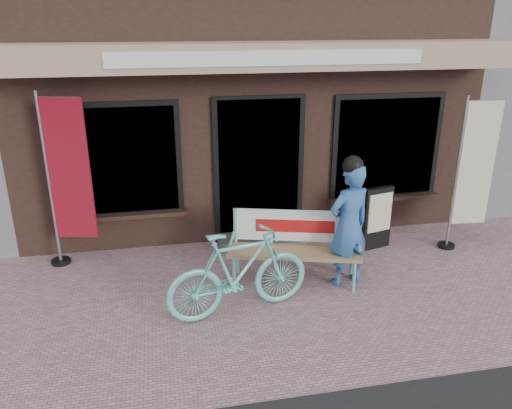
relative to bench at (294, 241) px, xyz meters
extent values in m
plane|color=#A88088|center=(-0.19, -0.64, -0.54)|extent=(70.00, 70.00, 0.00)
cube|color=black|center=(-0.19, 4.36, 1.26)|extent=(7.00, 6.00, 3.60)
cube|color=tan|center=(-0.19, 1.01, 2.21)|extent=(7.00, 0.80, 0.35)
cube|color=white|center=(-0.19, 0.60, 2.21)|extent=(4.00, 0.02, 0.18)
cube|color=black|center=(-0.19, 1.34, 0.56)|extent=(1.20, 0.06, 2.10)
cube|color=black|center=(-0.19, 1.33, 0.56)|extent=(1.35, 0.04, 2.20)
cube|color=black|center=(-2.19, 1.34, 0.81)|extent=(1.60, 0.06, 1.50)
cube|color=black|center=(1.81, 1.34, 0.81)|extent=(1.60, 0.06, 1.50)
cube|color=black|center=(-2.19, 1.33, 0.81)|extent=(1.75, 0.04, 1.65)
cube|color=black|center=(1.81, 1.33, 0.81)|extent=(1.75, 0.04, 1.65)
cube|color=black|center=(-2.19, 1.28, 0.01)|extent=(1.80, 0.18, 0.06)
cube|color=black|center=(1.81, 1.28, 0.01)|extent=(1.80, 0.18, 0.06)
cube|color=#59595B|center=(-0.19, 1.11, -0.46)|extent=(1.30, 0.45, 0.15)
cylinder|color=#66C8BD|center=(-0.80, -0.06, -0.34)|extent=(0.05, 0.05, 0.39)
cylinder|color=#66C8BD|center=(-0.69, 0.30, -0.34)|extent=(0.05, 0.05, 0.39)
cylinder|color=#66C8BD|center=(0.65, -0.47, -0.34)|extent=(0.05, 0.05, 0.39)
cylinder|color=#66C8BD|center=(0.75, -0.11, -0.34)|extent=(0.05, 0.05, 0.39)
cube|color=#9D7C56|center=(-0.02, -0.09, -0.11)|extent=(1.74, 0.87, 0.05)
cylinder|color=#66C8BD|center=(-0.71, 0.31, 0.12)|extent=(0.05, 0.05, 0.52)
cylinder|color=#66C8BD|center=(0.77, -0.11, 0.12)|extent=(0.05, 0.05, 0.52)
cube|color=white|center=(0.03, 0.11, 0.17)|extent=(1.54, 0.47, 0.42)
cube|color=#B21414|center=(0.03, 0.09, 0.17)|extent=(0.98, 0.29, 0.17)
cylinder|color=#66C8BD|center=(-0.79, 0.13, 0.04)|extent=(0.15, 0.41, 0.04)
cylinder|color=#66C8BD|center=(0.74, -0.30, 0.04)|extent=(0.15, 0.41, 0.04)
imported|color=#3061A5|center=(0.63, -0.24, 0.26)|extent=(0.67, 0.53, 1.60)
sphere|color=black|center=(0.63, -0.24, 1.03)|extent=(0.32, 0.32, 0.26)
imported|color=#66C8BD|center=(-0.83, -0.65, -0.02)|extent=(1.78, 0.83, 1.03)
cylinder|color=gray|center=(-3.07, 1.05, 0.65)|extent=(0.05, 0.05, 2.38)
cylinder|color=gray|center=(-2.81, 1.00, 1.76)|extent=(0.53, 0.14, 0.03)
cube|color=maroon|center=(-2.79, 0.99, 0.82)|extent=(0.54, 0.14, 1.89)
cylinder|color=black|center=(-3.07, 1.05, -0.51)|extent=(0.31, 0.31, 0.05)
cylinder|color=gray|center=(2.50, 0.48, 0.59)|extent=(0.04, 0.04, 2.24)
cylinder|color=gray|center=(2.75, 0.45, 1.63)|extent=(0.51, 0.07, 0.02)
cube|color=beige|center=(2.77, 0.45, 0.74)|extent=(0.51, 0.08, 1.78)
cylinder|color=black|center=(2.50, 0.48, -0.51)|extent=(0.27, 0.27, 0.05)
cube|color=black|center=(1.44, 0.67, -0.06)|extent=(0.48, 0.20, 0.94)
cube|color=beige|center=(1.45, 0.62, 0.04)|extent=(0.39, 0.12, 0.58)
camera|label=1|loc=(-1.62, -5.61, 2.67)|focal=35.00mm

